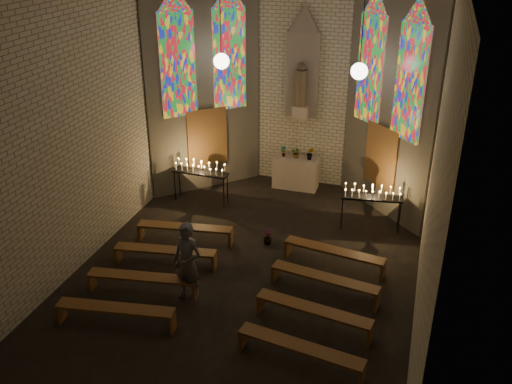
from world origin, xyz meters
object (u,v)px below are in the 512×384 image
at_px(altar, 296,173).
at_px(visitor, 187,262).
at_px(votive_stand_right, 372,195).
at_px(aisle_flower_pot, 268,237).
at_px(votive_stand_left, 200,170).

distance_m(altar, visitor, 6.50).
distance_m(altar, votive_stand_right, 3.30).
bearing_deg(votive_stand_right, visitor, -136.30).
bearing_deg(visitor, aisle_flower_pot, 81.49).
distance_m(altar, aisle_flower_pot, 3.64).
bearing_deg(aisle_flower_pot, visitor, -110.34).
height_order(altar, votive_stand_left, votive_stand_left).
xyz_separation_m(altar, votive_stand_right, (2.59, -1.98, 0.54)).
bearing_deg(votive_stand_left, visitor, -69.76).
height_order(altar, aisle_flower_pot, altar).
xyz_separation_m(aisle_flower_pot, votive_stand_right, (2.46, 1.65, 0.83)).
bearing_deg(votive_stand_left, votive_stand_right, -0.13).
xyz_separation_m(altar, votive_stand_left, (-2.47, -1.85, 0.56)).
bearing_deg(altar, votive_stand_right, -37.44).
height_order(aisle_flower_pot, votive_stand_left, votive_stand_left).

